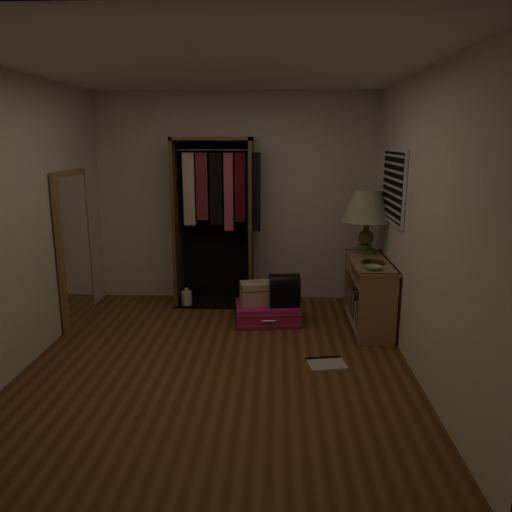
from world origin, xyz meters
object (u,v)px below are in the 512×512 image
Objects in this scene: black_bag at (284,289)px; white_jug at (187,298)px; console_bookshelf at (369,291)px; train_case at (257,293)px; table_lamp at (367,207)px; pink_suitcase at (267,313)px; floor_mirror at (75,249)px; open_wardrobe at (218,207)px.

black_bag reaches higher than white_jug.
console_bookshelf is 3.09× the size of black_bag.
table_lamp is (1.24, 0.29, 0.93)m from train_case.
console_bookshelf is at bearing -7.41° from black_bag.
console_bookshelf reaches higher than pink_suitcase.
black_bag is at bearing 179.20° from console_bookshelf.
floor_mirror is 3.29m from table_lamp.
floor_mirror reaches higher than black_bag.
pink_suitcase is 1.65m from table_lamp.
pink_suitcase is (0.62, -0.70, -1.11)m from open_wardrobe.
table_lamp is (1.12, 0.31, 1.17)m from pink_suitcase.
white_jug is at bearing 28.36° from floor_mirror.
pink_suitcase is at bearing 177.73° from console_bookshelf.
console_bookshelf is 0.55× the size of open_wardrobe.
pink_suitcase is (2.12, 0.07, -0.74)m from floor_mirror.
console_bookshelf is at bearing -23.10° from open_wardrobe.
console_bookshelf is at bearing 0.47° from floor_mirror.
black_bag is at bearing -159.56° from table_lamp.
open_wardrobe reaches higher than white_jug.
open_wardrobe is at bearing 23.87° from white_jug.
floor_mirror is at bearing -173.21° from table_lamp.
white_jug is at bearing -156.13° from open_wardrobe.
black_bag is (0.19, -0.03, 0.29)m from pink_suitcase.
console_bookshelf is 2.07m from open_wardrobe.
table_lamp reaches higher than white_jug.
floor_mirror is 1.47m from white_jug.
pink_suitcase is 1.14m from white_jug.
white_jug is (-2.13, 0.57, -0.30)m from console_bookshelf.
table_lamp reaches higher than black_bag.
floor_mirror is at bearing -179.53° from console_bookshelf.
console_bookshelf is 2.23m from white_jug.
black_bag is 0.51× the size of table_lamp.
white_jug is at bearing 146.43° from pink_suitcase.
white_jug is (-1.01, 0.53, -0.01)m from pink_suitcase.
open_wardrobe is 1.72m from floor_mirror.
floor_mirror is 2.23× the size of pink_suitcase.
train_case is at bearing 2.65° from floor_mirror.
pink_suitcase is (-1.12, 0.04, -0.29)m from console_bookshelf.
floor_mirror is at bearing 169.32° from train_case.
pink_suitcase is 2.10× the size of black_bag.
train_case is (-0.11, 0.02, 0.23)m from pink_suitcase.
pink_suitcase is at bearing 1.93° from floor_mirror.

